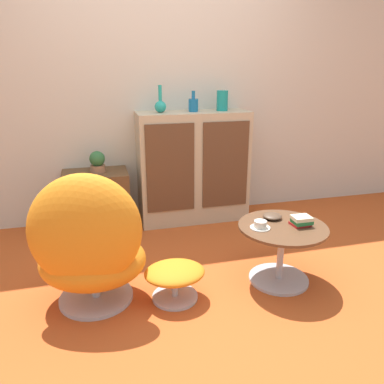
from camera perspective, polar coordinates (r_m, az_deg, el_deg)
ground_plane at (r=2.56m, az=1.47°, el=-15.16°), size 12.00×12.00×0.00m
wall_back at (r=3.58m, az=-5.22°, el=16.57°), size 6.40×0.06×2.60m
sideboard at (r=3.54m, az=0.17°, el=3.81°), size 1.02×0.38×1.04m
tv_console at (r=3.50m, az=-14.27°, el=-1.29°), size 0.57×0.40×0.53m
egg_chair at (r=2.34m, az=-15.40°, el=-8.08°), size 0.77×0.73×0.89m
ottoman at (r=2.43m, az=-2.66°, el=-12.65°), size 0.39×0.33×0.23m
coffee_table at (r=2.64m, az=13.43°, el=-8.02°), size 0.59×0.59×0.41m
vase_leftmost at (r=3.38m, az=-4.84°, el=13.04°), size 0.10×0.10×0.23m
vase_inner_left at (r=3.44m, az=0.20°, el=13.19°), size 0.09×0.09×0.18m
vase_inner_right at (r=3.52m, az=4.63°, el=13.71°), size 0.10×0.10×0.18m
potted_plant at (r=3.40m, az=-14.22°, el=4.49°), size 0.13×0.13×0.19m
teacup at (r=2.50m, az=10.36°, el=-5.00°), size 0.13×0.13×0.05m
book_stack at (r=2.60m, az=16.32°, el=-4.25°), size 0.13×0.11×0.07m
bowl at (r=2.67m, az=12.15°, el=-3.60°), size 0.13×0.13×0.04m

